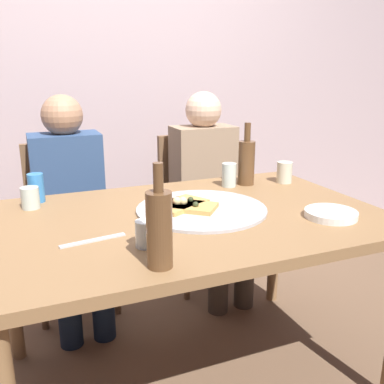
{
  "coord_description": "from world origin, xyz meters",
  "views": [
    {
      "loc": [
        -0.58,
        -1.44,
        1.29
      ],
      "look_at": [
        0.06,
        0.13,
        0.8
      ],
      "focal_mm": 39.74,
      "sensor_mm": 36.0,
      "label": 1
    }
  ],
  "objects_px": {
    "table_knife": "(93,240)",
    "dining_table": "(190,233)",
    "chair_right": "(199,198)",
    "tumbler_far": "(30,198)",
    "wine_glass": "(284,172)",
    "guest_in_beanie": "(209,184)",
    "pizza_slice_last": "(187,206)",
    "plate_stack": "(331,214)",
    "wine_bottle": "(159,228)",
    "short_glass": "(145,234)",
    "tumbler_near": "(229,175)",
    "pizza_slice_extra": "(180,204)",
    "soda_can": "(36,188)",
    "chair_left": "(69,214)",
    "beer_bottle": "(246,161)",
    "guest_in_sweater": "(71,199)",
    "pizza_tray": "(202,209)"
  },
  "relations": [
    {
      "from": "chair_right",
      "to": "plate_stack",
      "type": "bearing_deg",
      "value": 93.31
    },
    {
      "from": "soda_can",
      "to": "tumbler_near",
      "type": "bearing_deg",
      "value": -5.7
    },
    {
      "from": "tumbler_near",
      "to": "plate_stack",
      "type": "relative_size",
      "value": 0.57
    },
    {
      "from": "pizza_tray",
      "to": "guest_in_sweater",
      "type": "xyz_separation_m",
      "value": [
        -0.43,
        0.71,
        -0.11
      ]
    },
    {
      "from": "wine_glass",
      "to": "guest_in_beanie",
      "type": "height_order",
      "value": "guest_in_beanie"
    },
    {
      "from": "pizza_tray",
      "to": "plate_stack",
      "type": "distance_m",
      "value": 0.5
    },
    {
      "from": "dining_table",
      "to": "plate_stack",
      "type": "distance_m",
      "value": 0.55
    },
    {
      "from": "chair_left",
      "to": "tumbler_far",
      "type": "bearing_deg",
      "value": 70.78
    },
    {
      "from": "guest_in_sweater",
      "to": "table_knife",
      "type": "bearing_deg",
      "value": 88.23
    },
    {
      "from": "short_glass",
      "to": "plate_stack",
      "type": "height_order",
      "value": "short_glass"
    },
    {
      "from": "tumbler_far",
      "to": "table_knife",
      "type": "bearing_deg",
      "value": -68.8
    },
    {
      "from": "pizza_slice_extra",
      "to": "guest_in_sweater",
      "type": "xyz_separation_m",
      "value": [
        -0.35,
        0.67,
        -0.13
      ]
    },
    {
      "from": "pizza_tray",
      "to": "pizza_slice_extra",
      "type": "relative_size",
      "value": 2.03
    },
    {
      "from": "pizza_tray",
      "to": "short_glass",
      "type": "height_order",
      "value": "short_glass"
    },
    {
      "from": "wine_glass",
      "to": "guest_in_beanie",
      "type": "bearing_deg",
      "value": 113.22
    },
    {
      "from": "chair_right",
      "to": "wine_bottle",
      "type": "bearing_deg",
      "value": 62.36
    },
    {
      "from": "beer_bottle",
      "to": "chair_left",
      "type": "distance_m",
      "value": 1.04
    },
    {
      "from": "dining_table",
      "to": "wine_glass",
      "type": "xyz_separation_m",
      "value": [
        0.62,
        0.27,
        0.13
      ]
    },
    {
      "from": "beer_bottle",
      "to": "short_glass",
      "type": "bearing_deg",
      "value": -140.54
    },
    {
      "from": "wine_bottle",
      "to": "wine_glass",
      "type": "height_order",
      "value": "wine_bottle"
    },
    {
      "from": "beer_bottle",
      "to": "chair_right",
      "type": "bearing_deg",
      "value": 90.47
    },
    {
      "from": "plate_stack",
      "to": "chair_left",
      "type": "height_order",
      "value": "chair_left"
    },
    {
      "from": "pizza_tray",
      "to": "pizza_slice_last",
      "type": "xyz_separation_m",
      "value": [
        -0.06,
        0.01,
        0.02
      ]
    },
    {
      "from": "wine_glass",
      "to": "soda_can",
      "type": "height_order",
      "value": "soda_can"
    },
    {
      "from": "pizza_slice_last",
      "to": "chair_left",
      "type": "distance_m",
      "value": 0.96
    },
    {
      "from": "pizza_slice_last",
      "to": "soda_can",
      "type": "distance_m",
      "value": 0.65
    },
    {
      "from": "wine_bottle",
      "to": "short_glass",
      "type": "bearing_deg",
      "value": 89.18
    },
    {
      "from": "chair_right",
      "to": "tumbler_far",
      "type": "bearing_deg",
      "value": 30.07
    },
    {
      "from": "beer_bottle",
      "to": "short_glass",
      "type": "distance_m",
      "value": 0.87
    },
    {
      "from": "dining_table",
      "to": "short_glass",
      "type": "bearing_deg",
      "value": -136.33
    },
    {
      "from": "pizza_slice_extra",
      "to": "pizza_tray",
      "type": "bearing_deg",
      "value": -26.71
    },
    {
      "from": "dining_table",
      "to": "beer_bottle",
      "type": "distance_m",
      "value": 0.56
    },
    {
      "from": "soda_can",
      "to": "plate_stack",
      "type": "distance_m",
      "value": 1.2
    },
    {
      "from": "tumbler_far",
      "to": "soda_can",
      "type": "xyz_separation_m",
      "value": [
        0.03,
        0.08,
        0.02
      ]
    },
    {
      "from": "wine_bottle",
      "to": "chair_right",
      "type": "relative_size",
      "value": 0.34
    },
    {
      "from": "pizza_slice_extra",
      "to": "table_knife",
      "type": "height_order",
      "value": "pizza_slice_extra"
    },
    {
      "from": "dining_table",
      "to": "beer_bottle",
      "type": "relative_size",
      "value": 4.96
    },
    {
      "from": "soda_can",
      "to": "chair_left",
      "type": "relative_size",
      "value": 0.14
    },
    {
      "from": "pizza_slice_extra",
      "to": "short_glass",
      "type": "bearing_deg",
      "value": -127.38
    },
    {
      "from": "beer_bottle",
      "to": "guest_in_beanie",
      "type": "distance_m",
      "value": 0.47
    },
    {
      "from": "pizza_slice_last",
      "to": "plate_stack",
      "type": "distance_m",
      "value": 0.55
    },
    {
      "from": "wine_bottle",
      "to": "guest_in_beanie",
      "type": "xyz_separation_m",
      "value": [
        0.67,
        1.12,
        -0.22
      ]
    },
    {
      "from": "table_knife",
      "to": "dining_table",
      "type": "bearing_deg",
      "value": -170.86
    },
    {
      "from": "tumbler_far",
      "to": "wine_glass",
      "type": "height_order",
      "value": "wine_glass"
    },
    {
      "from": "pizza_tray",
      "to": "wine_bottle",
      "type": "height_order",
      "value": "wine_bottle"
    },
    {
      "from": "plate_stack",
      "to": "short_glass",
      "type": "bearing_deg",
      "value": -179.96
    },
    {
      "from": "chair_left",
      "to": "tumbler_near",
      "type": "bearing_deg",
      "value": 140.58
    },
    {
      "from": "tumbler_far",
      "to": "wine_bottle",
      "type": "bearing_deg",
      "value": -65.68
    },
    {
      "from": "plate_stack",
      "to": "guest_in_beanie",
      "type": "bearing_deg",
      "value": 93.82
    },
    {
      "from": "dining_table",
      "to": "wine_bottle",
      "type": "xyz_separation_m",
      "value": [
        -0.25,
        -0.39,
        0.19
      ]
    }
  ]
}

